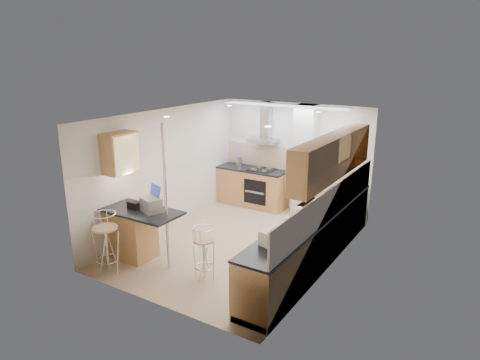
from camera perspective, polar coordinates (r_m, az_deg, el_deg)
The scene contains 16 objects.
ground at distance 8.37m, azimuth -0.04°, elevation -8.56°, with size 4.80×4.80×0.00m, color tan.
room_shell at distance 8.01m, azimuth 3.35°, elevation 1.97°, with size 3.64×4.84×2.51m.
right_counter at distance 7.57m, azimuth 9.74°, elevation -7.79°, with size 0.63×4.40×0.92m.
back_counter at distance 10.35m, azimuth 1.63°, elevation -0.89°, with size 1.70×0.63×0.92m.
peninsula at distance 7.79m, azimuth -12.91°, elevation -7.15°, with size 1.47×0.72×0.94m.
microwave at distance 7.06m, azimuth 9.76°, elevation -4.23°, with size 0.55×0.37×0.30m, color white.
laptop at distance 7.48m, azimuth -11.76°, elevation -3.24°, with size 0.36×0.27×0.25m, color #A6A7AE.
bag at distance 7.73m, azimuth -13.89°, elevation -3.23°, with size 0.22×0.16×0.12m, color black.
bar_stool_near at distance 7.49m, azimuth -17.41°, elevation -8.00°, with size 0.44×0.44×1.07m, color tan, non-canonical shape.
bar_stool_end at distance 7.03m, azimuth -4.83°, elevation -9.66°, with size 0.37×0.37×0.90m, color tan, non-canonical shape.
jar_a at distance 7.78m, azimuth 10.86°, elevation -2.74°, with size 0.12×0.12×0.20m, color white.
jar_b at distance 8.43m, azimuth 13.45°, elevation -1.60°, with size 0.11×0.11×0.15m, color white.
jar_c at distance 6.63m, azimuth 6.66°, elevation -5.91°, with size 0.14×0.14×0.22m, color beige.
jar_d at distance 7.17m, azimuth 10.35°, elevation -4.63°, with size 0.10×0.10×0.15m, color white.
bread_bin at distance 6.17m, azimuth 4.80°, elevation -7.61°, with size 0.32×0.41×0.21m, color white.
kettle at distance 10.48m, azimuth -0.16°, elevation 2.58°, with size 0.16×0.16×0.23m, color #A5A8AA.
Camera 1 is at (4.01, -6.45, 3.52)m, focal length 32.00 mm.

